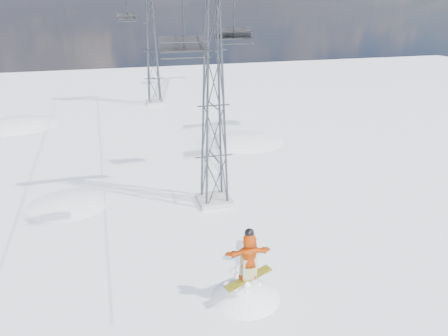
% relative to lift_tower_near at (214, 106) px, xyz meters
% --- Properties ---
extents(ground, '(120.00, 120.00, 0.00)m').
position_rel_lift_tower_near_xyz_m(ground, '(-0.80, -8.00, -5.47)').
color(ground, white).
rests_on(ground, ground).
extents(snow_terrain, '(39.00, 37.00, 22.00)m').
position_rel_lift_tower_near_xyz_m(snow_terrain, '(-5.57, 13.24, -15.06)').
color(snow_terrain, white).
rests_on(snow_terrain, ground).
extents(lift_tower_near, '(5.20, 1.80, 11.43)m').
position_rel_lift_tower_near_xyz_m(lift_tower_near, '(0.00, 0.00, 0.00)').
color(lift_tower_near, '#999999').
rests_on(lift_tower_near, ground).
extents(lift_tower_far, '(5.20, 1.80, 11.43)m').
position_rel_lift_tower_near_xyz_m(lift_tower_far, '(0.00, 25.00, 0.00)').
color(lift_tower_far, '#999999').
rests_on(lift_tower_far, ground).
extents(snowboarder_jump, '(4.40, 4.40, 7.05)m').
position_rel_lift_tower_near_xyz_m(snowboarder_jump, '(-0.94, -8.28, -7.07)').
color(snowboarder_jump, white).
rests_on(snowboarder_jump, ground).
extents(lift_chair_near, '(1.94, 0.56, 2.40)m').
position_rel_lift_tower_near_xyz_m(lift_chair_near, '(-2.20, -4.05, 3.46)').
color(lift_chair_near, black).
rests_on(lift_chair_near, ground).
extents(lift_chair_mid, '(2.19, 0.63, 2.72)m').
position_rel_lift_tower_near_xyz_m(lift_chair_mid, '(2.20, 3.74, 3.20)').
color(lift_chair_mid, black).
rests_on(lift_chair_mid, ground).
extents(lift_chair_far, '(2.01, 0.58, 2.49)m').
position_rel_lift_tower_near_xyz_m(lift_chair_far, '(-2.20, 25.45, 3.39)').
color(lift_chair_far, black).
rests_on(lift_chair_far, ground).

